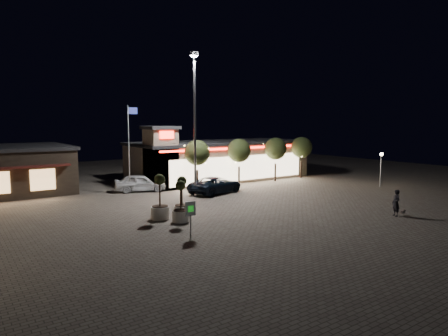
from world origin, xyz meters
TOP-DOWN VIEW (x-y plane):
  - ground at (0.00, 0.00)m, footprint 90.00×90.00m
  - retail_building at (9.51, 15.82)m, footprint 20.40×8.40m
  - floodlight_pole at (2.00, 8.00)m, footprint 0.60×0.40m
  - flagpole at (-1.90, 13.00)m, footprint 0.95×0.10m
  - lamp_post_east at (20.00, 2.00)m, footprint 0.36×0.36m
  - string_tree_a at (4.00, 11.00)m, footprint 2.42×2.42m
  - string_tree_b at (9.00, 11.00)m, footprint 2.42×2.42m
  - string_tree_c at (14.00, 11.00)m, footprint 2.42×2.42m
  - string_tree_d at (18.00, 11.00)m, footprint 2.42×2.42m
  - pickup_truck at (4.48, 8.54)m, footprint 6.00×3.96m
  - white_sedan at (-0.84, 13.29)m, footprint 5.16×3.47m
  - pedestrian at (9.79, -6.09)m, footprint 0.68×0.80m
  - dog at (10.51, -6.22)m, footprint 0.50×0.19m
  - planter_left at (-3.99, 2.58)m, footprint 1.24×1.24m
  - planter_mid at (-3.21, 1.09)m, footprint 1.12×1.12m
  - planter_right at (-2.45, 2.31)m, footprint 1.14×1.14m
  - valet_sign at (-4.26, -2.02)m, footprint 0.66×0.11m

SIDE VIEW (x-z plane):
  - ground at x=0.00m, z-range 0.00..0.00m
  - dog at x=10.51m, z-range 0.13..0.40m
  - pickup_truck at x=4.48m, z-range 0.00..1.53m
  - white_sedan at x=-0.84m, z-range 0.00..1.63m
  - planter_mid at x=-3.21m, z-range -0.52..2.22m
  - planter_right at x=-2.45m, z-range -0.54..2.28m
  - pedestrian at x=9.79m, z-range 0.00..1.86m
  - planter_left at x=-3.99m, z-range -0.58..2.47m
  - valet_sign at x=-4.26m, z-range 0.40..2.39m
  - retail_building at x=9.51m, z-range -0.84..5.26m
  - lamp_post_east at x=20.00m, z-range 0.72..4.20m
  - string_tree_a at x=4.00m, z-range 1.17..5.95m
  - string_tree_b at x=9.00m, z-range 1.17..5.95m
  - string_tree_c at x=14.00m, z-range 1.17..5.95m
  - string_tree_d at x=18.00m, z-range 1.17..5.95m
  - flagpole at x=-1.90m, z-range 0.74..8.74m
  - floodlight_pole at x=2.00m, z-range 0.83..13.21m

